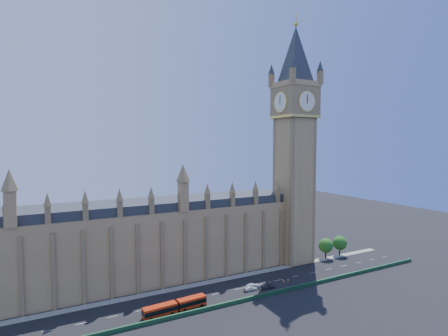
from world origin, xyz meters
name	(u,v)px	position (x,y,z in m)	size (l,w,h in m)	color
ground	(227,291)	(0.00, 0.00, 0.00)	(400.00, 400.00, 0.00)	black
palace_westminster	(133,243)	(-25.00, 22.00, 13.86)	(120.00, 20.00, 28.00)	#9D7F4C
elizabeth_tower	(295,127)	(38.00, 13.99, 54.56)	(20.59, 20.59, 105.00)	#9D7F4C
bridge_parapet	(241,300)	(0.00, -9.00, 0.60)	(160.00, 0.60, 1.20)	#1E4C2D
kerb_north	(214,281)	(0.00, 9.50, 0.08)	(160.00, 3.00, 0.16)	gray
tree_east_near	(326,245)	(52.22, 10.08, 5.64)	(6.00, 6.00, 8.50)	#382619
tree_east_far	(340,243)	(60.22, 10.08, 5.64)	(6.00, 6.00, 8.50)	#382619
red_bus	(175,307)	(-19.83, -5.81, 1.68)	(18.92, 4.18, 3.19)	red
car_grey	(268,286)	(13.04, -4.13, 0.80)	(1.89, 4.69, 1.60)	#3A3D41
car_silver	(253,286)	(8.43, -2.08, 0.82)	(1.74, 5.00, 1.65)	#ADB1B5
car_white	(251,288)	(7.10, -2.92, 0.67)	(1.87, 4.60, 1.33)	white
cone_a	(270,282)	(16.15, -0.80, 0.33)	(0.52, 0.52, 0.68)	black
cone_b	(282,280)	(21.19, -1.24, 0.33)	(0.46, 0.46, 0.66)	black
cone_c	(288,280)	(22.80, -2.37, 0.39)	(0.54, 0.54, 0.80)	black
cone_d	(284,281)	(20.75, -2.67, 0.40)	(0.53, 0.53, 0.80)	black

